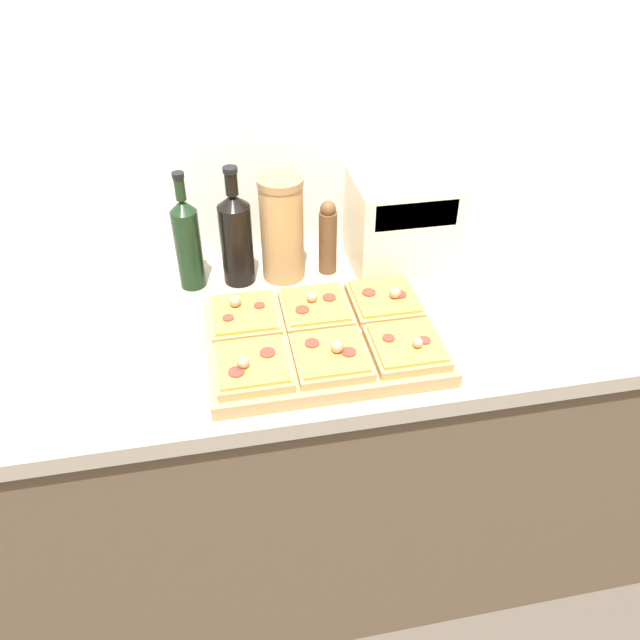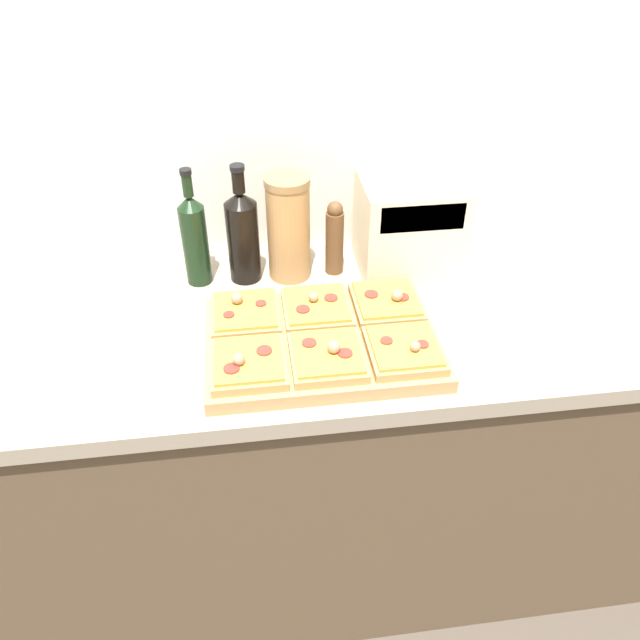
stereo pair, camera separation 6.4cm
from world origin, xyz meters
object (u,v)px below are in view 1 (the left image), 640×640
object	(u,v)px
cutting_board	(323,342)
olive_oil_bottle	(188,242)
wine_bottle	(236,237)
grain_jar_tall	(282,229)
pepper_mill	(327,238)
toaster_oven	(402,223)

from	to	relation	value
cutting_board	olive_oil_bottle	bearing A→B (deg)	131.48
wine_bottle	grain_jar_tall	distance (m)	0.11
wine_bottle	grain_jar_tall	world-z (taller)	wine_bottle
wine_bottle	pepper_mill	bearing A→B (deg)	-0.00
pepper_mill	cutting_board	bearing A→B (deg)	-103.21
cutting_board	pepper_mill	xyz separation A→B (m)	(0.07, 0.30, 0.08)
cutting_board	grain_jar_tall	bearing A→B (deg)	97.71
grain_jar_tall	toaster_oven	xyz separation A→B (m)	(0.30, -0.00, -0.01)
olive_oil_bottle	toaster_oven	bearing A→B (deg)	-0.09
grain_jar_tall	wine_bottle	bearing A→B (deg)	180.00
olive_oil_bottle	toaster_oven	size ratio (longest dim) A/B	1.09
grain_jar_tall	pepper_mill	xyz separation A→B (m)	(0.11, 0.00, -0.04)
cutting_board	pepper_mill	size ratio (longest dim) A/B	2.55
wine_bottle	cutting_board	bearing A→B (deg)	-63.27
cutting_board	grain_jar_tall	world-z (taller)	grain_jar_tall
cutting_board	toaster_oven	distance (m)	0.41
cutting_board	toaster_oven	size ratio (longest dim) A/B	1.82
wine_bottle	toaster_oven	distance (m)	0.41
cutting_board	wine_bottle	bearing A→B (deg)	116.73
olive_oil_bottle	grain_jar_tall	distance (m)	0.23
cutting_board	grain_jar_tall	distance (m)	0.32
toaster_oven	grain_jar_tall	bearing A→B (deg)	179.84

